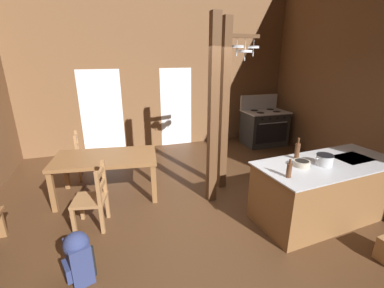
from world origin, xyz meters
TOP-DOWN VIEW (x-y plane):
  - ground_plane at (0.00, 0.00)m, footprint 7.71×7.82m
  - wall_back at (0.00, 3.58)m, footprint 7.71×0.14m
  - glazed_door_back_left at (-1.55, 3.51)m, footprint 1.00×0.01m
  - glazed_panel_back_right at (0.35, 3.51)m, footprint 0.84×0.01m
  - kitchen_island at (1.59, -0.55)m, footprint 2.23×1.14m
  - stove_range at (2.64, 2.77)m, footprint 1.14×0.82m
  - support_post_with_pot_rack at (0.56, 0.84)m, footprint 0.71×0.27m
  - support_post_center at (0.16, 0.45)m, footprint 0.14×0.14m
  - dining_table at (-1.52, 1.13)m, footprint 1.80×1.11m
  - ladderback_chair_near_window at (-1.72, 0.25)m, footprint 0.52×0.52m
  - ladderback_chair_by_post at (-1.92, 2.05)m, footprint 0.47×0.47m
  - backpack at (-1.86, -0.72)m, footprint 0.36×0.37m
  - stockpot_on_counter at (1.45, -0.60)m, footprint 0.31×0.23m
  - mixing_bowl_on_counter at (1.11, -0.54)m, footprint 0.23×0.23m
  - bottle_tall_on_counter at (0.72, -0.78)m, footprint 0.07×0.07m
  - bottle_short_on_counter at (1.22, -0.29)m, footprint 0.07×0.07m

SIDE VIEW (x-z plane):
  - ground_plane at x=0.00m, z-range -0.10..0.00m
  - backpack at x=-1.86m, z-range 0.02..0.61m
  - kitchen_island at x=1.59m, z-range 0.00..0.90m
  - ladderback_chair_near_window at x=-1.72m, z-range -0.02..0.93m
  - ladderback_chair_by_post at x=-1.92m, z-range -0.02..0.93m
  - stove_range at x=2.64m, z-range -0.18..1.14m
  - dining_table at x=-1.52m, z-range 0.28..1.02m
  - mixing_bowl_on_counter at x=1.11m, z-range 0.90..0.98m
  - stockpot_on_counter at x=1.45m, z-range 0.90..1.06m
  - bottle_tall_on_counter at x=0.72m, z-range 0.88..1.12m
  - glazed_door_back_left at x=-1.55m, z-range 0.00..2.05m
  - glazed_panel_back_right at x=0.35m, z-range 0.00..2.05m
  - bottle_short_on_counter at x=1.22m, z-range 0.87..1.20m
  - support_post_center at x=0.16m, z-range 0.00..2.96m
  - support_post_with_pot_rack at x=0.56m, z-range 0.14..3.11m
  - wall_back at x=0.00m, z-range 0.00..4.61m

